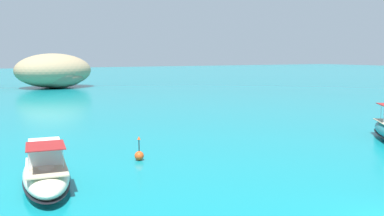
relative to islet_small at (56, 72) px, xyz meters
name	(u,v)px	position (x,y,z in m)	size (l,w,h in m)	color
islet_small	(56,72)	(0.00, 0.00, 0.00)	(18.29, 16.97, 6.58)	#9E8966
motorboat_cream	(46,171)	(-10.99, -61.85, -2.21)	(2.98, 7.42, 2.27)	beige
channel_buoy	(139,155)	(-5.31, -59.44, -2.60)	(0.56, 0.56, 1.48)	#E54C19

